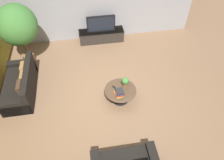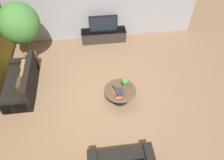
{
  "view_description": "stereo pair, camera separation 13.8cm",
  "coord_description": "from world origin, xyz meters",
  "px_view_note": "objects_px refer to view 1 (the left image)",
  "views": [
    {
      "loc": [
        -0.49,
        -3.95,
        5.17
      ],
      "look_at": [
        0.19,
        0.29,
        0.55
      ],
      "focal_mm": 35.0,
      "sensor_mm": 36.0,
      "label": 1
    },
    {
      "loc": [
        -0.35,
        -3.97,
        5.17
      ],
      "look_at": [
        0.19,
        0.29,
        0.55
      ],
      "focal_mm": 35.0,
      "sensor_mm": 36.0,
      "label": 2
    }
  ],
  "objects_px": {
    "coffee_table": "(120,93)",
    "potted_palm_tall": "(17,26)",
    "potted_plant_tabletop": "(125,82)",
    "couch_by_wall": "(21,85)",
    "television": "(101,24)",
    "media_console": "(101,35)"
  },
  "relations": [
    {
      "from": "coffee_table",
      "to": "potted_palm_tall",
      "type": "relative_size",
      "value": 0.43
    },
    {
      "from": "potted_plant_tabletop",
      "to": "potted_palm_tall",
      "type": "bearing_deg",
      "value": 145.73
    },
    {
      "from": "couch_by_wall",
      "to": "potted_palm_tall",
      "type": "relative_size",
      "value": 0.85
    },
    {
      "from": "television",
      "to": "potted_palm_tall",
      "type": "distance_m",
      "value": 2.84
    },
    {
      "from": "television",
      "to": "potted_plant_tabletop",
      "type": "distance_m",
      "value": 2.83
    },
    {
      "from": "couch_by_wall",
      "to": "television",
      "type": "bearing_deg",
      "value": 129.08
    },
    {
      "from": "couch_by_wall",
      "to": "potted_plant_tabletop",
      "type": "bearing_deg",
      "value": 78.64
    },
    {
      "from": "media_console",
      "to": "potted_palm_tall",
      "type": "bearing_deg",
      "value": -163.67
    },
    {
      "from": "potted_plant_tabletop",
      "to": "media_console",
      "type": "bearing_deg",
      "value": 96.92
    },
    {
      "from": "couch_by_wall",
      "to": "coffee_table",
      "type": "bearing_deg",
      "value": 75.12
    },
    {
      "from": "couch_by_wall",
      "to": "potted_plant_tabletop",
      "type": "xyz_separation_m",
      "value": [
        3.04,
        -0.61,
        0.3
      ]
    },
    {
      "from": "coffee_table",
      "to": "couch_by_wall",
      "type": "bearing_deg",
      "value": 165.12
    },
    {
      "from": "couch_by_wall",
      "to": "media_console",
      "type": "bearing_deg",
      "value": 129.1
    },
    {
      "from": "media_console",
      "to": "television",
      "type": "bearing_deg",
      "value": -90.0
    },
    {
      "from": "coffee_table",
      "to": "television",
      "type": "bearing_deg",
      "value": 93.44
    },
    {
      "from": "media_console",
      "to": "potted_palm_tall",
      "type": "xyz_separation_m",
      "value": [
        -2.64,
        -0.77,
        1.2
      ]
    },
    {
      "from": "television",
      "to": "couch_by_wall",
      "type": "relative_size",
      "value": 0.58
    },
    {
      "from": "media_console",
      "to": "couch_by_wall",
      "type": "xyz_separation_m",
      "value": [
        -2.7,
        -2.2,
        0.06
      ]
    },
    {
      "from": "couch_by_wall",
      "to": "potted_palm_tall",
      "type": "height_order",
      "value": "potted_palm_tall"
    },
    {
      "from": "potted_palm_tall",
      "to": "media_console",
      "type": "bearing_deg",
      "value": 16.33
    },
    {
      "from": "television",
      "to": "couch_by_wall",
      "type": "distance_m",
      "value": 3.51
    },
    {
      "from": "coffee_table",
      "to": "potted_plant_tabletop",
      "type": "height_order",
      "value": "potted_plant_tabletop"
    }
  ]
}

